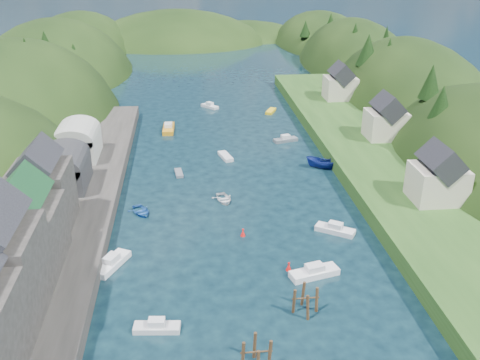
{
  "coord_description": "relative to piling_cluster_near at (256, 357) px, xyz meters",
  "views": [
    {
      "loc": [
        -7.3,
        -42.37,
        35.77
      ],
      "look_at": [
        0.0,
        28.0,
        4.0
      ],
      "focal_mm": 40.0,
      "sensor_mm": 36.0,
      "label": 1
    }
  ],
  "objects": [
    {
      "name": "far_hills",
      "position": [
        3.15,
        178.99,
        -11.97
      ],
      "size": [
        103.0,
        68.0,
        44.0
      ],
      "color": "black",
      "rests_on": "ground"
    },
    {
      "name": "quayside_buildings",
      "position": [
        -24.07,
        11.37,
        5.91
      ],
      "size": [
        8.0,
        35.84,
        12.9
      ],
      "color": "#2D2B28",
      "rests_on": "quay_left"
    },
    {
      "name": "quay_left",
      "position": [
        -22.07,
        24.98,
        -0.17
      ],
      "size": [
        12.0,
        110.0,
        2.0
      ],
      "primitive_type": "cube",
      "color": "#2D2B28",
      "rests_on": "ground"
    },
    {
      "name": "terrace_left_grass",
      "position": [
        -29.07,
        24.98,
        0.08
      ],
      "size": [
        12.0,
        110.0,
        2.5
      ],
      "primitive_type": "cube",
      "color": "#234719",
      "rests_on": "ground"
    },
    {
      "name": "right_bank_cottages",
      "position": [
        29.93,
        53.32,
        4.67
      ],
      "size": [
        9.0,
        59.24,
        8.41
      ],
      "color": "beige",
      "rests_on": "terrace_right"
    },
    {
      "name": "channel_buoy_far",
      "position": [
        1.37,
        23.79,
        -0.69
      ],
      "size": [
        0.7,
        0.7,
        1.1
      ],
      "color": "red",
      "rests_on": "ground"
    },
    {
      "name": "moored_boats",
      "position": [
        -0.85,
        26.23,
        -0.53
      ],
      "size": [
        37.29,
        94.98,
        2.42
      ],
      "color": "slate",
      "rests_on": "ground"
    },
    {
      "name": "terrace_right",
      "position": [
        26.93,
        44.98,
        0.03
      ],
      "size": [
        16.0,
        120.0,
        2.4
      ],
      "primitive_type": "cube",
      "color": "#234719",
      "rests_on": "ground"
    },
    {
      "name": "channel_buoy_near",
      "position": [
        5.9,
        15.22,
        -0.69
      ],
      "size": [
        0.7,
        0.7,
        1.1
      ],
      "color": "red",
      "rests_on": "ground"
    },
    {
      "name": "boat_sheds",
      "position": [
        -24.07,
        43.98,
        4.1
      ],
      "size": [
        7.0,
        21.0,
        7.5
      ],
      "color": "#2D2D30",
      "rests_on": "quay_left"
    },
    {
      "name": "hillside_right",
      "position": [
        46.93,
        79.98,
        -8.59
      ],
      "size": [
        36.0,
        245.56,
        48.0
      ],
      "color": "black",
      "rests_on": "ground"
    },
    {
      "name": "piling_cluster_near",
      "position": [
        0.0,
        0.0,
        0.0
      ],
      "size": [
        2.96,
        2.78,
        3.49
      ],
      "color": "#382314",
      "rests_on": "ground"
    },
    {
      "name": "hillside_left",
      "position": [
        -43.07,
        79.98,
        -9.21
      ],
      "size": [
        44.0,
        245.56,
        52.0
      ],
      "color": "black",
      "rests_on": "ground"
    },
    {
      "name": "piling_cluster_far",
      "position": [
        6.15,
        7.38,
        -0.01
      ],
      "size": [
        2.91,
        2.75,
        3.47
      ],
      "color": "#382314",
      "rests_on": "ground"
    },
    {
      "name": "hill_trees",
      "position": [
        2.41,
        70.04,
        10.0
      ],
      "size": [
        92.55,
        149.98,
        12.67
      ],
      "color": "black",
      "rests_on": "ground"
    },
    {
      "name": "ground",
      "position": [
        1.93,
        54.98,
        -1.17
      ],
      "size": [
        600.0,
        600.0,
        0.0
      ],
      "primitive_type": "plane",
      "color": "black",
      "rests_on": "ground"
    }
  ]
}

